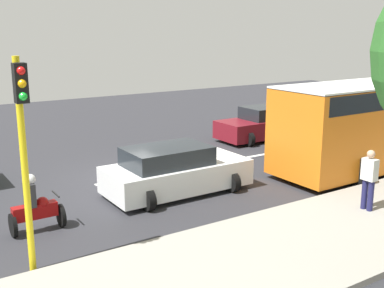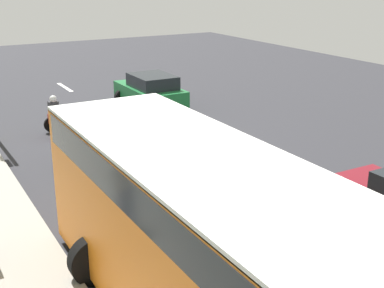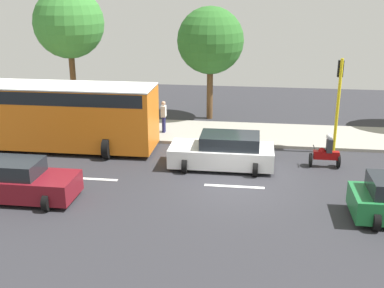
# 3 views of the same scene
# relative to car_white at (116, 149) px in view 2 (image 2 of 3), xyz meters

# --- Properties ---
(ground_plane) EXTENTS (40.00, 60.00, 0.10)m
(ground_plane) POSITION_rel_car_white_xyz_m (-2.11, -0.60, -0.76)
(ground_plane) COLOR #2D2D33
(lane_stripe_far_north) EXTENTS (0.20, 2.40, 0.01)m
(lane_stripe_far_north) POSITION_rel_car_white_xyz_m (-2.11, -12.60, -0.71)
(lane_stripe_far_north) COLOR white
(lane_stripe_far_north) RESTS_ON ground
(lane_stripe_north) EXTENTS (0.20, 2.40, 0.01)m
(lane_stripe_north) POSITION_rel_car_white_xyz_m (-2.11, -6.60, -0.71)
(lane_stripe_north) COLOR white
(lane_stripe_north) RESTS_ON ground
(lane_stripe_mid) EXTENTS (0.20, 2.40, 0.01)m
(lane_stripe_mid) POSITION_rel_car_white_xyz_m (-2.11, -0.60, -0.71)
(lane_stripe_mid) COLOR white
(lane_stripe_mid) RESTS_ON ground
(lane_stripe_south) EXTENTS (0.20, 2.40, 0.01)m
(lane_stripe_south) POSITION_rel_car_white_xyz_m (-2.11, 5.40, -0.71)
(lane_stripe_south) COLOR white
(lane_stripe_south) RESTS_ON ground
(car_white) EXTENTS (2.37, 4.52, 1.52)m
(car_white) POSITION_rel_car_white_xyz_m (0.00, 0.00, 0.00)
(car_white) COLOR white
(car_white) RESTS_ON ground
(car_green) EXTENTS (2.35, 3.83, 1.52)m
(car_green) POSITION_rel_car_white_xyz_m (-4.23, -6.55, -0.00)
(car_green) COLOR #1E7238
(car_green) RESTS_ON ground
(city_bus) EXTENTS (3.20, 11.00, 3.16)m
(city_bus) POSITION_rel_car_white_xyz_m (1.53, 8.91, 1.13)
(city_bus) COLOR orange
(city_bus) RESTS_ON ground
(motorcycle) EXTENTS (0.60, 1.30, 1.53)m
(motorcycle) POSITION_rel_car_white_xyz_m (0.62, -4.46, -0.07)
(motorcycle) COLOR black
(motorcycle) RESTS_ON ground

